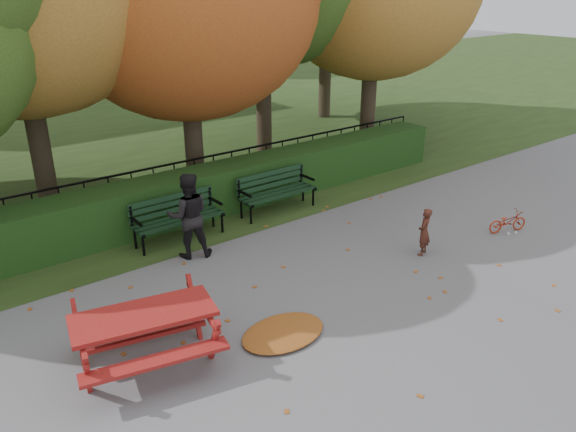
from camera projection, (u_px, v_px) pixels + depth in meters
ground at (356, 295)px, 9.16m from camera, size 90.00×90.00×0.00m
grass_strip at (73, 128)px, 19.36m from camera, size 90.00×90.00×0.00m
hedge at (213, 190)px, 12.25m from camera, size 13.00×0.90×1.00m
iron_fence at (195, 179)px, 12.81m from camera, size 14.00×0.04×1.02m
bench_left at (176, 215)px, 10.93m from camera, size 1.80×0.57×0.88m
bench_right at (275, 189)px, 12.27m from camera, size 1.80×0.57×0.88m
picnic_table at (144, 324)px, 7.30m from camera, size 2.10×1.83×0.89m
leaf_pile at (283, 332)px, 8.10m from camera, size 1.40×1.05×0.09m
leaf_scatter at (343, 287)px, 9.38m from camera, size 9.00×5.70×0.01m
child at (424, 232)px, 10.33m from camera, size 0.39×0.34×0.91m
adult at (189, 216)px, 10.15m from camera, size 0.95×0.86×1.61m
bicycle at (508, 221)px, 11.35m from camera, size 0.90×0.57×0.45m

